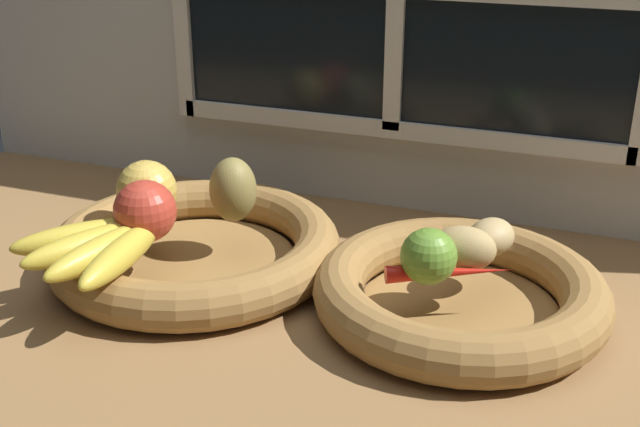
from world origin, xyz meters
TOP-DOWN VIEW (x-y plane):
  - ground_plane at (0.00, 0.00)cm, footprint 140.00×90.00cm
  - back_wall at (0.00, 29.77)cm, footprint 140.00×4.60cm
  - fruit_bowl_left at (-17.11, 1.51)cm, footprint 35.48×35.48cm
  - fruit_bowl_right at (15.43, 1.51)cm, footprint 32.13×32.13cm
  - apple_golden_left at (-23.36, 1.52)cm, footprint 7.35×7.35cm
  - apple_red_front at (-20.10, -4.03)cm, footprint 7.22×7.22cm
  - pear_brown at (-13.25, 4.67)cm, footprint 7.06×7.30cm
  - banana_bunch_front at (-21.92, -9.96)cm, footprint 15.48×17.83cm
  - potato_back at (17.59, 6.26)cm, footprint 6.69×7.39cm
  - potato_large at (15.43, 1.51)cm, footprint 7.51×5.60cm
  - lime_near at (12.64, -2.67)cm, footprint 5.91×5.91cm
  - chili_pepper at (14.63, -1.61)cm, footprint 12.80×7.42cm

SIDE VIEW (x-z plane):
  - ground_plane at x=0.00cm, z-range -3.00..0.00cm
  - fruit_bowl_left at x=-17.11cm, z-range -0.18..5.37cm
  - fruit_bowl_right at x=15.43cm, z-range -0.17..5.38cm
  - chili_pepper at x=14.63cm, z-range 5.55..7.45cm
  - banana_bunch_front at x=-21.92cm, z-range 5.55..8.89cm
  - potato_back at x=17.59cm, z-range 5.55..9.66cm
  - potato_large at x=15.43cm, z-range 5.55..10.42cm
  - lime_near at x=12.64cm, z-range 5.55..11.46cm
  - apple_red_front at x=-20.10cm, z-range 5.55..12.77cm
  - apple_golden_left at x=-23.36cm, z-range 5.55..12.90cm
  - pear_brown at x=-13.25cm, z-range 5.55..13.54cm
  - back_wall at x=0.00cm, z-range 0.38..55.38cm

